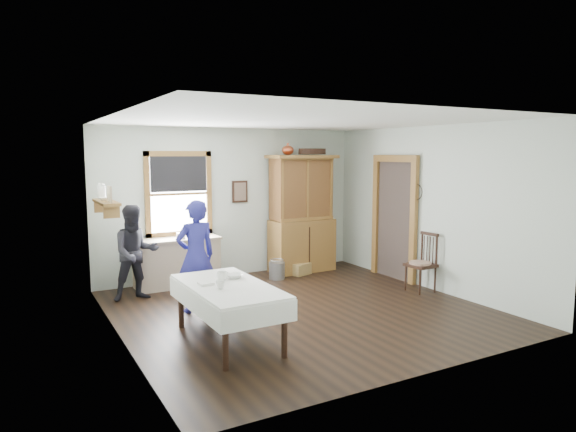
{
  "coord_description": "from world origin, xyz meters",
  "views": [
    {
      "loc": [
        -3.64,
        -6.2,
        2.24
      ],
      "look_at": [
        -0.04,
        0.3,
        1.34
      ],
      "focal_mm": 32.0,
      "sensor_mm": 36.0,
      "label": 1
    }
  ],
  "objects_px": {
    "wicker_basket": "(300,269)",
    "figure_dark": "(136,256)",
    "china_hutch": "(302,214)",
    "spindle_chair": "(421,262)",
    "woman_blue": "(196,260)",
    "pail": "(277,270)",
    "work_counter": "(177,262)",
    "dining_table": "(228,313)"
  },
  "relations": [
    {
      "from": "work_counter",
      "to": "woman_blue",
      "type": "height_order",
      "value": "woman_blue"
    },
    {
      "from": "china_hutch",
      "to": "figure_dark",
      "type": "bearing_deg",
      "value": -173.03
    },
    {
      "from": "work_counter",
      "to": "woman_blue",
      "type": "distance_m",
      "value": 1.55
    },
    {
      "from": "work_counter",
      "to": "figure_dark",
      "type": "height_order",
      "value": "figure_dark"
    },
    {
      "from": "china_hutch",
      "to": "spindle_chair",
      "type": "xyz_separation_m",
      "value": [
        0.94,
        -2.23,
        -0.63
      ]
    },
    {
      "from": "pail",
      "to": "dining_table",
      "type": "bearing_deg",
      "value": -128.39
    },
    {
      "from": "china_hutch",
      "to": "woman_blue",
      "type": "bearing_deg",
      "value": -151.78
    },
    {
      "from": "work_counter",
      "to": "dining_table",
      "type": "distance_m",
      "value": 2.86
    },
    {
      "from": "wicker_basket",
      "to": "figure_dark",
      "type": "xyz_separation_m",
      "value": [
        -3.05,
        -0.2,
        0.57
      ]
    },
    {
      "from": "woman_blue",
      "to": "wicker_basket",
      "type": "bearing_deg",
      "value": -157.86
    },
    {
      "from": "spindle_chair",
      "to": "pail",
      "type": "bearing_deg",
      "value": 126.64
    },
    {
      "from": "spindle_chair",
      "to": "figure_dark",
      "type": "xyz_separation_m",
      "value": [
        -4.17,
        1.78,
        0.2
      ]
    },
    {
      "from": "work_counter",
      "to": "woman_blue",
      "type": "bearing_deg",
      "value": -97.32
    },
    {
      "from": "dining_table",
      "to": "wicker_basket",
      "type": "distance_m",
      "value": 3.58
    },
    {
      "from": "work_counter",
      "to": "wicker_basket",
      "type": "relative_size",
      "value": 3.95
    },
    {
      "from": "woman_blue",
      "to": "spindle_chair",
      "type": "bearing_deg",
      "value": 163.45
    },
    {
      "from": "dining_table",
      "to": "figure_dark",
      "type": "bearing_deg",
      "value": 103.3
    },
    {
      "from": "pail",
      "to": "wicker_basket",
      "type": "height_order",
      "value": "pail"
    },
    {
      "from": "pail",
      "to": "woman_blue",
      "type": "relative_size",
      "value": 0.21
    },
    {
      "from": "dining_table",
      "to": "figure_dark",
      "type": "distance_m",
      "value": 2.44
    },
    {
      "from": "china_hutch",
      "to": "spindle_chair",
      "type": "height_order",
      "value": "china_hutch"
    },
    {
      "from": "dining_table",
      "to": "woman_blue",
      "type": "bearing_deg",
      "value": 87.34
    },
    {
      "from": "spindle_chair",
      "to": "pail",
      "type": "xyz_separation_m",
      "value": [
        -1.66,
        1.88,
        -0.33
      ]
    },
    {
      "from": "china_hutch",
      "to": "wicker_basket",
      "type": "relative_size",
      "value": 6.09
    },
    {
      "from": "work_counter",
      "to": "woman_blue",
      "type": "relative_size",
      "value": 0.97
    },
    {
      "from": "wicker_basket",
      "to": "woman_blue",
      "type": "relative_size",
      "value": 0.25
    },
    {
      "from": "work_counter",
      "to": "pail",
      "type": "distance_m",
      "value": 1.78
    },
    {
      "from": "woman_blue",
      "to": "figure_dark",
      "type": "bearing_deg",
      "value": -62.82
    },
    {
      "from": "china_hutch",
      "to": "spindle_chair",
      "type": "bearing_deg",
      "value": -68.27
    },
    {
      "from": "woman_blue",
      "to": "pail",
      "type": "bearing_deg",
      "value": -153.76
    },
    {
      "from": "china_hutch",
      "to": "dining_table",
      "type": "height_order",
      "value": "china_hutch"
    },
    {
      "from": "pail",
      "to": "figure_dark",
      "type": "distance_m",
      "value": 2.57
    },
    {
      "from": "work_counter",
      "to": "pail",
      "type": "xyz_separation_m",
      "value": [
        1.71,
        -0.39,
        -0.26
      ]
    },
    {
      "from": "china_hutch",
      "to": "woman_blue",
      "type": "distance_m",
      "value": 3.02
    },
    {
      "from": "pail",
      "to": "wicker_basket",
      "type": "relative_size",
      "value": 0.84
    },
    {
      "from": "work_counter",
      "to": "spindle_chair",
      "type": "relative_size",
      "value": 1.49
    },
    {
      "from": "dining_table",
      "to": "spindle_chair",
      "type": "bearing_deg",
      "value": 9.12
    },
    {
      "from": "spindle_chair",
      "to": "woman_blue",
      "type": "bearing_deg",
      "value": 163.06
    },
    {
      "from": "spindle_chair",
      "to": "wicker_basket",
      "type": "distance_m",
      "value": 2.3
    },
    {
      "from": "work_counter",
      "to": "china_hutch",
      "type": "height_order",
      "value": "china_hutch"
    },
    {
      "from": "wicker_basket",
      "to": "work_counter",
      "type": "bearing_deg",
      "value": 172.6
    },
    {
      "from": "spindle_chair",
      "to": "figure_dark",
      "type": "relative_size",
      "value": 0.71
    }
  ]
}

